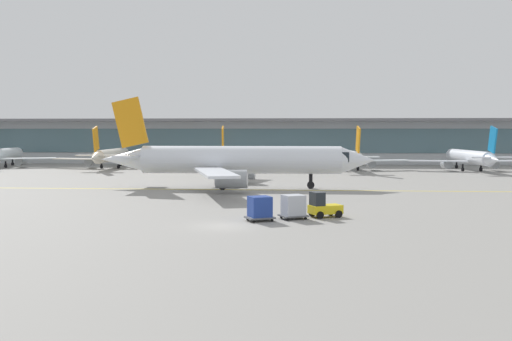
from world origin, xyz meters
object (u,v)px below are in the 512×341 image
at_px(baggage_tug, 323,206).
at_px(cargo_dolly_lead, 293,206).
at_px(taxiing_regional_jet, 238,161).
at_px(gate_airplane_1, 111,156).
at_px(gate_airplane_4, 470,157).
at_px(cargo_dolly_trailing, 260,208).
at_px(gate_airplane_3, 348,157).
at_px(gate_airplane_2, 226,157).

bearing_deg(baggage_tug, cargo_dolly_lead, 180.00).
relative_size(taxiing_regional_jet, baggage_tug, 11.53).
height_order(gate_airplane_1, gate_airplane_4, same).
bearing_deg(cargo_dolly_trailing, gate_airplane_4, 35.78).
xyz_separation_m(gate_airplane_1, cargo_dolly_lead, (34.42, -60.91, -1.31)).
xyz_separation_m(taxiing_regional_jet, cargo_dolly_lead, (6.88, -24.55, -2.33)).
height_order(gate_airplane_3, cargo_dolly_trailing, gate_airplane_3).
height_order(gate_airplane_1, gate_airplane_3, same).
xyz_separation_m(baggage_tug, cargo_dolly_lead, (-2.42, -1.10, 0.16)).
xyz_separation_m(gate_airplane_3, baggage_tug, (-7.32, -57.02, -1.47)).
bearing_deg(gate_airplane_3, baggage_tug, 168.14).
relative_size(gate_airplane_4, cargo_dolly_lead, 9.25).
xyz_separation_m(gate_airplane_1, baggage_tug, (36.84, -59.81, -1.47)).
bearing_deg(cargo_dolly_lead, taxiing_regional_jet, 81.15).
relative_size(gate_airplane_4, baggage_tug, 8.08).
height_order(gate_airplane_3, cargo_dolly_lead, gate_airplane_3).
bearing_deg(taxiing_regional_jet, gate_airplane_1, 127.61).
height_order(gate_airplane_1, baggage_tug, gate_airplane_1).
bearing_deg(cargo_dolly_lead, gate_airplane_3, 55.97).
bearing_deg(gate_airplane_2, gate_airplane_1, 75.41).
relative_size(gate_airplane_3, cargo_dolly_trailing, 9.25).
bearing_deg(gate_airplane_1, gate_airplane_3, -95.55).
distance_m(gate_airplane_1, cargo_dolly_trailing, 69.79).
distance_m(gate_airplane_3, gate_airplane_4, 21.31).
bearing_deg(taxiing_regional_jet, cargo_dolly_lead, -73.86).
bearing_deg(taxiing_regional_jet, cargo_dolly_trailing, -80.14).
bearing_deg(gate_airplane_2, baggage_tug, -169.43).
relative_size(gate_airplane_1, gate_airplane_2, 1.00).
xyz_separation_m(gate_airplane_4, cargo_dolly_lead, (-31.05, -57.85, -1.31)).
bearing_deg(cargo_dolly_trailing, gate_airplane_1, 92.59).
bearing_deg(baggage_tug, gate_airplane_1, 97.12).
distance_m(taxiing_regional_jet, baggage_tug, 25.35).
bearing_deg(cargo_dolly_trailing, gate_airplane_2, 74.85).
relative_size(cargo_dolly_lead, cargo_dolly_trailing, 1.00).
distance_m(gate_airplane_3, taxiing_regional_jet, 37.48).
distance_m(gate_airplane_3, cargo_dolly_lead, 58.95).
bearing_deg(gate_airplane_2, cargo_dolly_trailing, -174.77).
bearing_deg(taxiing_regional_jet, gate_airplane_2, 99.83).
xyz_separation_m(gate_airplane_1, cargo_dolly_trailing, (31.79, -62.11, -1.31)).
bearing_deg(baggage_tug, cargo_dolly_trailing, 180.00).
relative_size(gate_airplane_3, gate_airplane_4, 1.00).
bearing_deg(gate_airplane_2, gate_airplane_4, -92.77).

